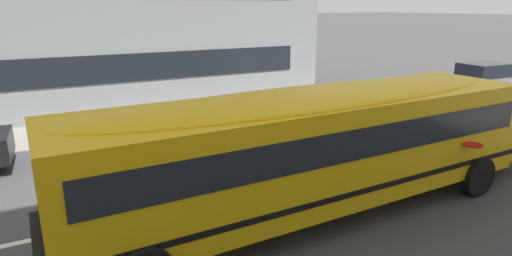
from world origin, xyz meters
name	(u,v)px	position (x,y,z in m)	size (l,w,h in m)	color
ground_plane	(156,213)	(0.00, 0.00, 0.00)	(400.00, 400.00, 0.00)	#424244
sidewalk_far	(102,128)	(0.00, 7.37, 0.01)	(120.00, 3.00, 0.01)	gray
lane_centreline	(156,212)	(0.00, 0.00, 0.00)	(110.00, 0.16, 0.01)	silver
school_bus	(323,140)	(3.19, -1.54, 1.59)	(12.04, 2.86, 2.68)	yellow
parked_car_grey_near_corner	(484,80)	(17.29, 4.57, 0.84)	(3.97, 2.02, 1.64)	gray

